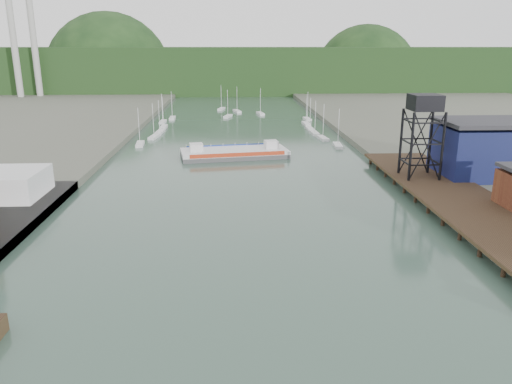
{
  "coord_description": "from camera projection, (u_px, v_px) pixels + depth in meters",
  "views": [
    {
      "loc": [
        -1.72,
        -35.7,
        26.99
      ],
      "look_at": [
        2.11,
        42.34,
        4.0
      ],
      "focal_mm": 35.0,
      "sensor_mm": 36.0,
      "label": 1
    }
  ],
  "objects": [
    {
      "name": "ground",
      "position": [
        256.0,
        380.0,
        41.91
      ],
      "size": [
        600.0,
        600.0,
        0.0
      ],
      "primitive_type": "plane",
      "color": "#2B4338",
      "rests_on": "ground"
    },
    {
      "name": "east_pier",
      "position": [
        456.0,
        197.0,
        86.23
      ],
      "size": [
        14.0,
        70.0,
        2.45
      ],
      "color": "black",
      "rests_on": "ground"
    },
    {
      "name": "lift_tower",
      "position": [
        425.0,
        108.0,
        94.71
      ],
      "size": [
        6.5,
        6.5,
        16.0
      ],
      "color": "black",
      "rests_on": "east_pier"
    },
    {
      "name": "blue_shed",
      "position": [
        490.0,
        149.0,
        99.75
      ],
      "size": [
        20.5,
        14.5,
        11.3
      ],
      "color": "#0C1635",
      "rests_on": "east_land"
    },
    {
      "name": "marina_sailboats",
      "position": [
        237.0,
        125.0,
        174.49
      ],
      "size": [
        57.71,
        92.65,
        0.9
      ],
      "color": "silver",
      "rests_on": "ground"
    },
    {
      "name": "smokestacks",
      "position": [
        24.0,
        39.0,
        251.24
      ],
      "size": [
        11.2,
        8.2,
        60.0
      ],
      "color": "#A9A8A3",
      "rests_on": "ground"
    },
    {
      "name": "distant_hills",
      "position": [
        227.0,
        72.0,
        327.54
      ],
      "size": [
        500.0,
        120.0,
        80.0
      ],
      "color": "black",
      "rests_on": "ground"
    },
    {
      "name": "chain_ferry",
      "position": [
        234.0,
        153.0,
        125.42
      ],
      "size": [
        27.77,
        14.66,
        3.81
      ],
      "rotation": [
        0.0,
        0.0,
        0.16
      ],
      "color": "#494A4C",
      "rests_on": "ground"
    }
  ]
}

